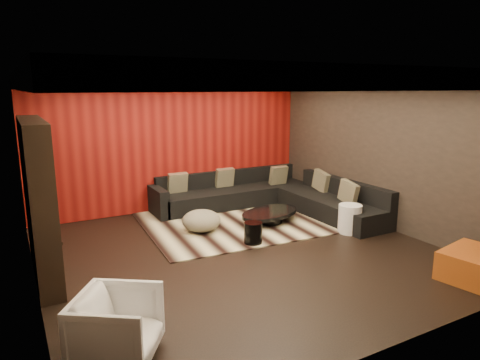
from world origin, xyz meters
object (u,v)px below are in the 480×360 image
white_side_table (350,219)px  sectional_sofa (270,198)px  coffee_table (270,217)px  drum_stool (253,233)px  armchair (117,327)px

white_side_table → sectional_sofa: bearing=103.2°
coffee_table → drum_stool: size_ratio=3.67×
coffee_table → sectional_sofa: bearing=57.4°
drum_stool → armchair: armchair is taller
drum_stool → armchair: bearing=-142.9°
coffee_table → white_side_table: white_side_table is taller
sectional_sofa → white_side_table: bearing=-76.8°
coffee_table → white_side_table: size_ratio=2.54×
white_side_table → coffee_table: bearing=130.3°
drum_stool → sectional_sofa: bearing=49.8°
coffee_table → white_side_table: bearing=-49.7°
white_side_table → sectional_sofa: sectional_sofa is taller
armchair → sectional_sofa: sectional_sofa is taller
drum_stool → white_side_table: bearing=-10.4°
drum_stool → white_side_table: size_ratio=0.69×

